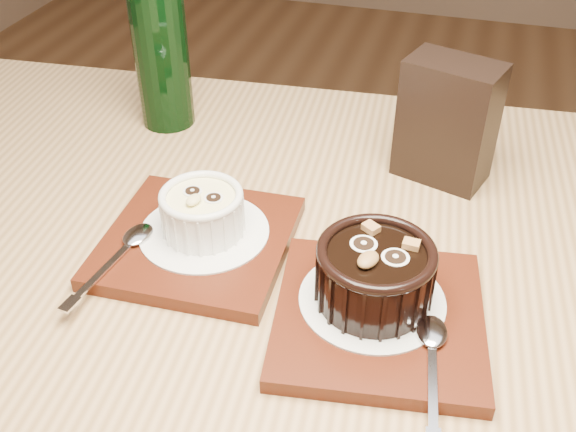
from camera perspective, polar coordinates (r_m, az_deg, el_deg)
name	(u,v)px	position (r m, az deg, el deg)	size (l,w,h in m)	color
table	(300,344)	(0.71, 1.06, -10.77)	(1.26, 0.89, 0.75)	olive
tray_left	(197,242)	(0.68, -7.69, -2.16)	(0.18, 0.18, 0.01)	#501C0D
doily_left	(204,232)	(0.68, -7.10, -1.31)	(0.13, 0.13, 0.00)	white
ramekin_white	(202,210)	(0.66, -7.27, 0.47)	(0.08, 0.08, 0.05)	white
spoon_left	(117,255)	(0.66, -14.29, -3.25)	(0.03, 0.13, 0.01)	silver
tray_right	(379,318)	(0.60, 7.69, -8.52)	(0.18, 0.18, 0.01)	#501C0D
doily_right	(372,299)	(0.60, 7.13, -7.02)	(0.13, 0.13, 0.00)	white
ramekin_dark	(375,272)	(0.58, 7.37, -4.71)	(0.10, 0.10, 0.06)	black
spoon_right	(433,364)	(0.56, 12.14, -12.11)	(0.03, 0.13, 0.01)	silver
condiment_stand	(447,122)	(0.77, 13.35, 7.79)	(0.10, 0.06, 0.14)	black
green_bottle	(161,51)	(0.87, -10.70, 13.59)	(0.07, 0.07, 0.25)	black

